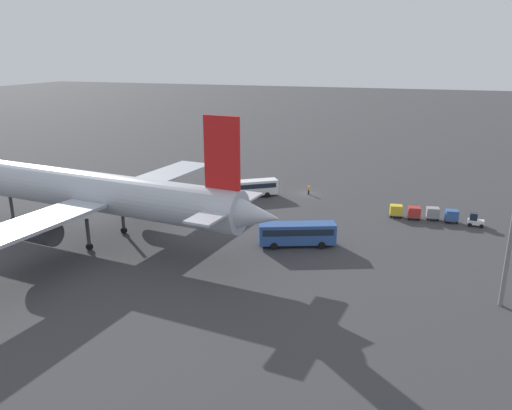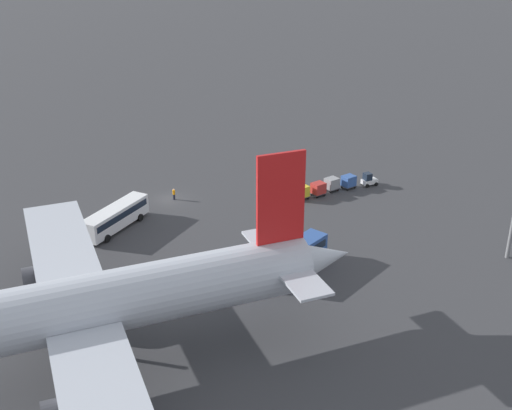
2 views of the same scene
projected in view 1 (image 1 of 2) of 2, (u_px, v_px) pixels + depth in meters
ground_plane at (307, 194)px, 95.96m from camera, size 600.00×600.00×0.00m
airplane at (94, 192)px, 70.53m from camera, size 57.81×49.98×18.98m
shuttle_bus_near at (247, 187)px, 93.18m from camera, size 10.85×8.53×3.15m
shuttle_bus_far at (297, 233)px, 69.66m from camera, size 10.88×6.24×3.30m
baggage_tug at (475, 220)px, 77.95m from camera, size 2.47×1.75×2.10m
worker_person at (309, 190)px, 95.26m from camera, size 0.38×0.38×1.74m
cargo_cart_blue at (452, 215)px, 79.44m from camera, size 2.20×1.93×2.06m
cargo_cart_grey at (433, 213)px, 80.69m from camera, size 2.20×1.93×2.06m
cargo_cart_red at (414, 212)px, 81.01m from camera, size 2.20×1.93×2.06m
cargo_cart_yellow at (396, 210)px, 82.02m from camera, size 2.20×1.93×2.06m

